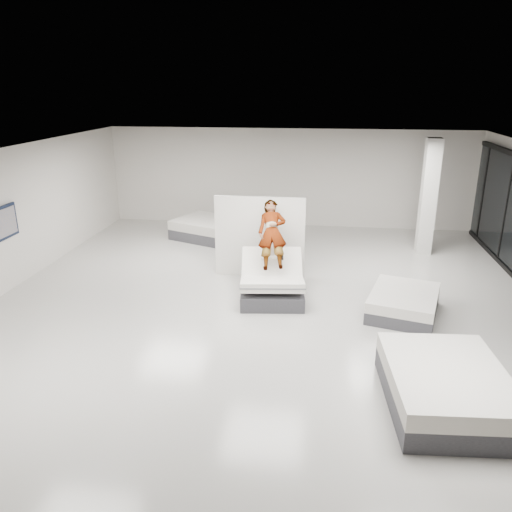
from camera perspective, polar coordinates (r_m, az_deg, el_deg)
name	(u,v)px	position (r m, az deg, el deg)	size (l,w,h in m)	color
room	(264,240)	(9.94, 0.97, 1.89)	(14.00, 14.04, 3.20)	#A4A29B
hero_bed	(272,283)	(11.14, 1.83, -3.09)	(1.56, 1.95, 1.08)	#3D3D42
person	(272,243)	(11.15, 1.85, 1.47)	(0.64, 0.42, 1.75)	slate
remote	(282,258)	(10.90, 3.02, -0.18)	(0.05, 0.14, 0.03)	black
divider_panel	(260,237)	(12.17, 0.41, 2.17)	(2.20, 0.10, 2.00)	silver
flat_bed_right_far	(404,303)	(10.83, 16.51, -5.15)	(1.71, 2.01, 0.47)	#3D3D42
flat_bed_right_near	(446,387)	(8.08, 20.84, -13.86)	(1.81, 2.32, 0.61)	#3D3D42
flat_bed_left_far	(212,229)	(15.51, -5.10, 3.09)	(2.59, 2.30, 0.59)	#3D3D42
column	(428,197)	(14.53, 19.10, 6.34)	(0.40, 0.40, 3.20)	silver
wall_poster	(4,223)	(12.51, -26.88, 3.41)	(0.06, 0.95, 0.75)	black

